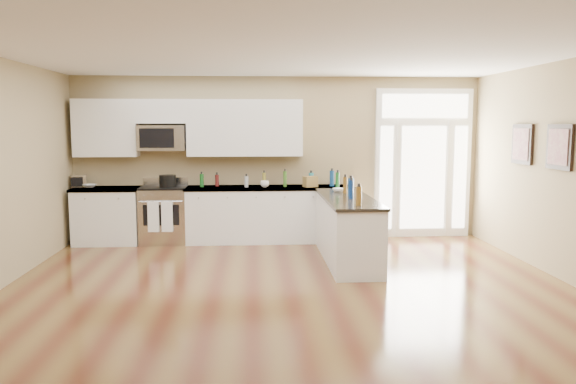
# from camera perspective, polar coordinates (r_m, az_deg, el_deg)

# --- Properties ---
(ground) EXTENTS (8.00, 8.00, 0.00)m
(ground) POSITION_cam_1_polar(r_m,az_deg,el_deg) (6.09, 0.79, -12.18)
(ground) COLOR #542817
(room_shell) EXTENTS (8.00, 8.00, 8.00)m
(room_shell) POSITION_cam_1_polar(r_m,az_deg,el_deg) (5.76, 0.81, 4.11)
(room_shell) COLOR tan
(room_shell) RESTS_ON ground
(back_cabinet_left) EXTENTS (1.10, 0.66, 0.94)m
(back_cabinet_left) POSITION_cam_1_polar(r_m,az_deg,el_deg) (9.85, -17.84, -2.47)
(back_cabinet_left) COLOR white
(back_cabinet_left) RESTS_ON ground
(back_cabinet_right) EXTENTS (2.85, 0.66, 0.94)m
(back_cabinet_right) POSITION_cam_1_polar(r_m,az_deg,el_deg) (9.55, -1.84, -2.44)
(back_cabinet_right) COLOR white
(back_cabinet_right) RESTS_ON ground
(peninsula_cabinet) EXTENTS (0.69, 2.32, 0.94)m
(peninsula_cabinet) POSITION_cam_1_polar(r_m,az_deg,el_deg) (8.24, 6.03, -4.00)
(peninsula_cabinet) COLOR white
(peninsula_cabinet) RESTS_ON ground
(upper_cabinet_left) EXTENTS (1.04, 0.33, 0.95)m
(upper_cabinet_left) POSITION_cam_1_polar(r_m,az_deg,el_deg) (9.87, -18.01, 6.21)
(upper_cabinet_left) COLOR white
(upper_cabinet_left) RESTS_ON room_shell
(upper_cabinet_right) EXTENTS (1.94, 0.33, 0.95)m
(upper_cabinet_right) POSITION_cam_1_polar(r_m,az_deg,el_deg) (9.57, -4.40, 6.51)
(upper_cabinet_right) COLOR white
(upper_cabinet_right) RESTS_ON room_shell
(upper_cabinet_short) EXTENTS (0.82, 0.33, 0.40)m
(upper_cabinet_short) POSITION_cam_1_polar(r_m,az_deg,el_deg) (9.69, -12.69, 7.99)
(upper_cabinet_short) COLOR white
(upper_cabinet_short) RESTS_ON room_shell
(microwave) EXTENTS (0.78, 0.41, 0.42)m
(microwave) POSITION_cam_1_polar(r_m,az_deg,el_deg) (9.65, -12.66, 5.39)
(microwave) COLOR silver
(microwave) RESTS_ON room_shell
(entry_door) EXTENTS (1.70, 0.10, 2.60)m
(entry_door) POSITION_cam_1_polar(r_m,az_deg,el_deg) (10.16, 13.54, 2.85)
(entry_door) COLOR white
(entry_door) RESTS_ON ground
(wall_art_near) EXTENTS (0.05, 0.58, 0.58)m
(wall_art_near) POSITION_cam_1_polar(r_m,az_deg,el_deg) (8.85, 22.68, 4.51)
(wall_art_near) COLOR black
(wall_art_near) RESTS_ON room_shell
(wall_art_far) EXTENTS (0.05, 0.58, 0.58)m
(wall_art_far) POSITION_cam_1_polar(r_m,az_deg,el_deg) (7.97, 25.86, 4.14)
(wall_art_far) COLOR black
(wall_art_far) RESTS_ON room_shell
(kitchen_range) EXTENTS (0.77, 0.68, 1.08)m
(kitchen_range) POSITION_cam_1_polar(r_m,az_deg,el_deg) (9.66, -12.47, -2.24)
(kitchen_range) COLOR silver
(kitchen_range) RESTS_ON ground
(stockpot) EXTENTS (0.35, 0.35, 0.21)m
(stockpot) POSITION_cam_1_polar(r_m,az_deg,el_deg) (9.52, -12.13, 1.14)
(stockpot) COLOR black
(stockpot) RESTS_ON kitchen_range
(toaster_oven) EXTENTS (0.28, 0.24, 0.21)m
(toaster_oven) POSITION_cam_1_polar(r_m,az_deg,el_deg) (10.01, -20.48, 1.05)
(toaster_oven) COLOR silver
(toaster_oven) RESTS_ON back_cabinet_left
(cardboard_box) EXTENTS (0.26, 0.23, 0.18)m
(cardboard_box) POSITION_cam_1_polar(r_m,az_deg,el_deg) (9.43, 2.28, 1.06)
(cardboard_box) COLOR olive
(cardboard_box) RESTS_ON back_cabinet_right
(bowl_left) EXTENTS (0.26, 0.26, 0.05)m
(bowl_left) POSITION_cam_1_polar(r_m,az_deg,el_deg) (9.91, -19.51, 0.59)
(bowl_left) COLOR white
(bowl_left) RESTS_ON back_cabinet_left
(bowl_peninsula) EXTENTS (0.22, 0.22, 0.06)m
(bowl_peninsula) POSITION_cam_1_polar(r_m,az_deg,el_deg) (8.76, 5.15, 0.20)
(bowl_peninsula) COLOR white
(bowl_peninsula) RESTS_ON peninsula_cabinet
(cup_counter) EXTENTS (0.18, 0.18, 0.11)m
(cup_counter) POSITION_cam_1_polar(r_m,az_deg,el_deg) (9.36, -2.39, 0.81)
(cup_counter) COLOR white
(cup_counter) RESTS_ON back_cabinet_right
(counter_bottles) EXTENTS (2.37, 2.45, 0.29)m
(counter_bottles) POSITION_cam_1_polar(r_m,az_deg,el_deg) (8.87, 1.95, 0.92)
(counter_bottles) COLOR #19591E
(counter_bottles) RESTS_ON back_cabinet_right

